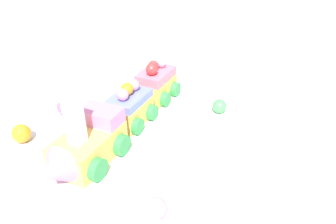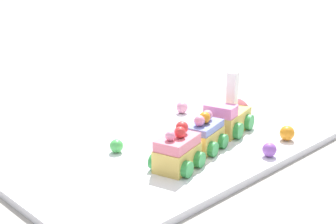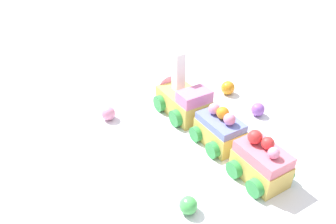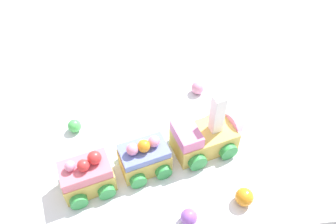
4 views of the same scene
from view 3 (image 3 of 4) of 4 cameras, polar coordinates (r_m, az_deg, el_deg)
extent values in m
plane|color=gray|center=(0.53, 3.70, -6.13)|extent=(10.00, 10.00, 0.00)
cube|color=white|center=(0.53, 3.72, -5.63)|extent=(0.66, 0.33, 0.01)
cube|color=#E0BC56|center=(0.58, 2.65, 1.58)|extent=(0.11, 0.08, 0.04)
cube|color=pink|center=(0.54, 4.61, 2.66)|extent=(0.05, 0.06, 0.02)
cone|color=pink|center=(0.62, -0.45, 4.63)|extent=(0.04, 0.06, 0.05)
cube|color=white|center=(0.58, 1.78, 4.72)|extent=(0.02, 0.02, 0.02)
cube|color=white|center=(0.57, 1.81, 6.25)|extent=(0.02, 0.02, 0.02)
cube|color=white|center=(0.56, 1.84, 7.81)|extent=(0.02, 0.02, 0.02)
cube|color=white|center=(0.55, 1.87, 9.42)|extent=(0.02, 0.02, 0.02)
cylinder|color=green|center=(0.62, 3.82, 3.19)|extent=(0.03, 0.02, 0.03)
cylinder|color=green|center=(0.58, -1.52, 1.49)|extent=(0.03, 0.02, 0.03)
cylinder|color=green|center=(0.58, 6.84, 0.85)|extent=(0.03, 0.02, 0.03)
cylinder|color=green|center=(0.55, 1.31, -1.11)|extent=(0.03, 0.02, 0.03)
cube|color=#E0BC56|center=(0.51, 8.92, -3.83)|extent=(0.08, 0.06, 0.03)
cube|color=#6B7AC6|center=(0.50, 9.15, -1.72)|extent=(0.08, 0.06, 0.01)
sphere|color=pink|center=(0.48, 10.67, -1.25)|extent=(0.02, 0.02, 0.02)
sphere|color=orange|center=(0.49, 9.51, -0.17)|extent=(0.02, 0.02, 0.02)
sphere|color=pink|center=(0.50, 8.01, 0.58)|extent=(0.02, 0.02, 0.02)
cylinder|color=green|center=(0.54, 9.86, -2.17)|extent=(0.03, 0.02, 0.02)
cylinder|color=green|center=(0.51, 5.03, -4.11)|extent=(0.03, 0.02, 0.02)
cylinder|color=green|center=(0.52, 12.67, -4.39)|extent=(0.03, 0.02, 0.02)
cylinder|color=green|center=(0.49, 7.77, -6.58)|extent=(0.03, 0.02, 0.02)
cube|color=#E0BC56|center=(0.47, 15.74, -9.39)|extent=(0.08, 0.06, 0.03)
cube|color=#E57084|center=(0.45, 16.23, -7.04)|extent=(0.08, 0.06, 0.02)
sphere|color=pink|center=(0.43, 17.93, -6.82)|extent=(0.02, 0.02, 0.02)
sphere|color=red|center=(0.44, 16.97, -5.20)|extent=(0.02, 0.02, 0.02)
sphere|color=red|center=(0.45, 14.91, -4.21)|extent=(0.02, 0.02, 0.02)
cylinder|color=green|center=(0.50, 16.34, -7.24)|extent=(0.03, 0.02, 0.02)
cylinder|color=green|center=(0.46, 11.42, -9.77)|extent=(0.03, 0.02, 0.02)
cylinder|color=green|center=(0.48, 19.76, -9.83)|extent=(0.03, 0.02, 0.02)
cylinder|color=green|center=(0.45, 14.87, -12.72)|extent=(0.03, 0.02, 0.02)
sphere|color=#4CBC56|center=(0.41, 3.56, -15.90)|extent=(0.02, 0.02, 0.02)
sphere|color=pink|center=(0.57, -10.35, -0.22)|extent=(0.02, 0.02, 0.02)
sphere|color=#9956C6|center=(0.59, 15.36, 0.43)|extent=(0.02, 0.02, 0.02)
sphere|color=orange|center=(0.65, 10.38, 4.17)|extent=(0.03, 0.03, 0.03)
camera|label=1|loc=(0.67, -31.10, 25.17)|focal=35.00mm
camera|label=2|loc=(0.69, 88.70, -1.44)|focal=50.00mm
camera|label=4|loc=(0.61, 46.57, 35.72)|focal=35.00mm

